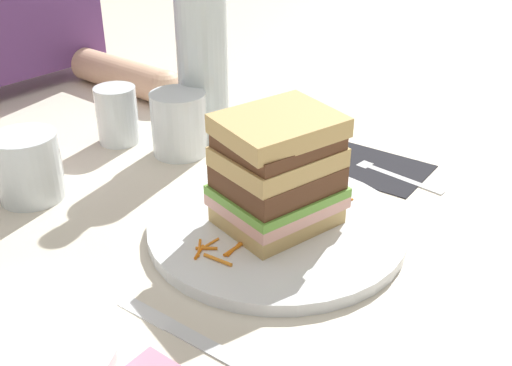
{
  "coord_description": "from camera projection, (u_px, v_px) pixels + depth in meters",
  "views": [
    {
      "loc": [
        -0.46,
        -0.34,
        0.37
      ],
      "look_at": [
        -0.0,
        0.03,
        0.05
      ],
      "focal_mm": 42.05,
      "sensor_mm": 36.0,
      "label": 1
    }
  ],
  "objects": [
    {
      "name": "empty_tumbler_1",
      "position": [
        117.0,
        115.0,
        0.88
      ],
      "size": [
        0.06,
        0.06,
        0.08
      ],
      "primitive_type": "cylinder",
      "color": "silver",
      "rests_on": "ground_plane"
    },
    {
      "name": "carrot_shred_10",
      "position": [
        324.0,
        190.0,
        0.73
      ],
      "size": [
        0.02,
        0.02,
        0.0
      ],
      "primitive_type": "cylinder",
      "rotation": [
        0.0,
        1.57,
        0.75
      ],
      "color": "orange",
      "rests_on": "main_plate"
    },
    {
      "name": "ground_plane",
      "position": [
        277.0,
        232.0,
        0.68
      ],
      "size": [
        3.0,
        3.0,
        0.0
      ],
      "primitive_type": "plane",
      "color": "beige"
    },
    {
      "name": "carrot_shred_11",
      "position": [
        330.0,
        208.0,
        0.69
      ],
      "size": [
        0.03,
        0.01,
        0.0
      ],
      "primitive_type": "cylinder",
      "rotation": [
        0.0,
        1.57,
        6.08
      ],
      "color": "orange",
      "rests_on": "main_plate"
    },
    {
      "name": "carrot_shred_5",
      "position": [
        209.0,
        244.0,
        0.63
      ],
      "size": [
        0.03,
        0.0,
        0.0
      ],
      "primitive_type": "cylinder",
      "rotation": [
        0.0,
        1.57,
        6.24
      ],
      "color": "orange",
      "rests_on": "main_plate"
    },
    {
      "name": "carrot_shred_8",
      "position": [
        318.0,
        202.0,
        0.71
      ],
      "size": [
        0.02,
        0.02,
        0.0
      ],
      "primitive_type": "cylinder",
      "rotation": [
        0.0,
        1.57,
        3.78
      ],
      "color": "orange",
      "rests_on": "main_plate"
    },
    {
      "name": "juice_glass",
      "position": [
        179.0,
        127.0,
        0.84
      ],
      "size": [
        0.08,
        0.08,
        0.09
      ],
      "color": "white",
      "rests_on": "ground_plane"
    },
    {
      "name": "sandwich",
      "position": [
        277.0,
        173.0,
        0.64
      ],
      "size": [
        0.14,
        0.13,
        0.13
      ],
      "color": "tan",
      "rests_on": "main_plate"
    },
    {
      "name": "carrot_shred_4",
      "position": [
        236.0,
        249.0,
        0.62
      ],
      "size": [
        0.03,
        0.0,
        0.0
      ],
      "primitive_type": "cylinder",
      "rotation": [
        0.0,
        1.57,
        3.13
      ],
      "color": "orange",
      "rests_on": "main_plate"
    },
    {
      "name": "fork",
      "position": [
        384.0,
        169.0,
        0.81
      ],
      "size": [
        0.03,
        0.17,
        0.0
      ],
      "color": "silver",
      "rests_on": "napkin_dark"
    },
    {
      "name": "main_plate",
      "position": [
        277.0,
        228.0,
        0.67
      ],
      "size": [
        0.29,
        0.29,
        0.01
      ],
      "primitive_type": "cylinder",
      "color": "white",
      "rests_on": "ground_plane"
    },
    {
      "name": "carrot_shred_1",
      "position": [
        199.0,
        248.0,
        0.62
      ],
      "size": [
        0.02,
        0.02,
        0.0
      ],
      "primitive_type": "cylinder",
      "rotation": [
        0.0,
        1.57,
        0.7
      ],
      "color": "orange",
      "rests_on": "main_plate"
    },
    {
      "name": "carrot_shred_6",
      "position": [
        199.0,
        252.0,
        0.62
      ],
      "size": [
        0.02,
        0.01,
        0.0
      ],
      "primitive_type": "cylinder",
      "rotation": [
        0.0,
        1.57,
        0.43
      ],
      "color": "orange",
      "rests_on": "main_plate"
    },
    {
      "name": "carrot_shred_7",
      "position": [
        341.0,
        202.0,
        0.71
      ],
      "size": [
        0.03,
        0.02,
        0.0
      ],
      "primitive_type": "cylinder",
      "rotation": [
        0.0,
        1.57,
        5.85
      ],
      "color": "orange",
      "rests_on": "main_plate"
    },
    {
      "name": "carrot_shred_9",
      "position": [
        333.0,
        199.0,
        0.71
      ],
      "size": [
        0.02,
        0.01,
        0.0
      ],
      "primitive_type": "cylinder",
      "rotation": [
        0.0,
        1.57,
        6.11
      ],
      "color": "orange",
      "rests_on": "main_plate"
    },
    {
      "name": "water_bottle",
      "position": [
        202.0,
        48.0,
        0.85
      ],
      "size": [
        0.07,
        0.07,
        0.3
      ],
      "color": "silver",
      "rests_on": "ground_plane"
    },
    {
      "name": "carrot_shred_0",
      "position": [
        231.0,
        248.0,
        0.62
      ],
      "size": [
        0.03,
        0.01,
        0.0
      ],
      "primitive_type": "cylinder",
      "rotation": [
        0.0,
        1.57,
        0.23
      ],
      "color": "orange",
      "rests_on": "main_plate"
    },
    {
      "name": "napkin_dark",
      "position": [
        370.0,
        166.0,
        0.82
      ],
      "size": [
        0.12,
        0.16,
        0.0
      ],
      "primitive_type": "cube",
      "rotation": [
        0.0,
        0.0,
        0.07
      ],
      "color": "black",
      "rests_on": "ground_plane"
    },
    {
      "name": "knife",
      "position": [
        171.0,
        325.0,
        0.54
      ],
      "size": [
        0.03,
        0.2,
        0.0
      ],
      "color": "silver",
      "rests_on": "ground_plane"
    },
    {
      "name": "carrot_shred_2",
      "position": [
        219.0,
        260.0,
        0.6
      ],
      "size": [
        0.01,
        0.03,
        0.0
      ],
      "primitive_type": "cylinder",
      "rotation": [
        0.0,
        1.57,
        4.83
      ],
      "color": "orange",
      "rests_on": "main_plate"
    },
    {
      "name": "empty_tumbler_0",
      "position": [
        28.0,
        167.0,
        0.73
      ],
      "size": [
        0.08,
        0.08,
        0.08
      ],
      "primitive_type": "cylinder",
      "color": "silver",
      "rests_on": "ground_plane"
    },
    {
      "name": "carrot_shred_3",
      "position": [
        206.0,
        248.0,
        0.62
      ],
      "size": [
        0.02,
        0.02,
        0.0
      ],
      "primitive_type": "cylinder",
      "rotation": [
        0.0,
        1.57,
        2.24
      ],
      "color": "orange",
      "rests_on": "main_plate"
    }
  ]
}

